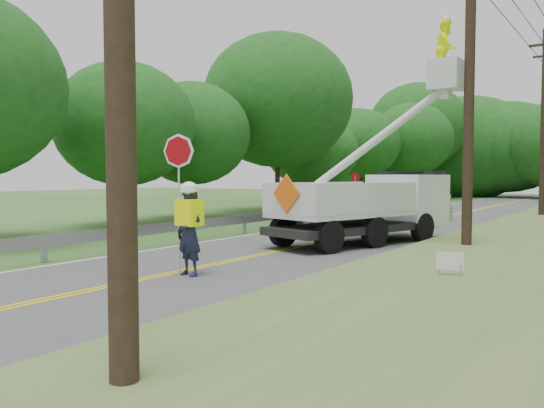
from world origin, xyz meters
The scene contains 12 objects.
ground centered at (0.00, 0.00, 0.00)m, with size 140.00×140.00×0.00m, color #2B5321.
road centered at (0.00, 14.00, 0.01)m, with size 7.20×96.00×0.03m.
guardrail centered at (-4.02, 14.91, 0.55)m, with size 0.18×48.00×0.77m.
utility_poles centered at (5.00, 17.02, 5.27)m, with size 1.60×43.30×10.00m.
treeline_left centered at (-10.42, 30.73, 6.22)m, with size 10.75×56.01×12.14m.
treeline_horizon centered at (0.54, 56.01, 5.50)m, with size 58.52×15.03×12.26m.
flagger centered at (0.56, 1.72, 1.20)m, with size 1.24×0.60×3.34m.
bucket_truck centered at (1.77, 10.49, 1.59)m, with size 5.57×7.59×7.02m.
suv_silver centered at (-2.30, 15.04, 0.92)m, with size 2.98×6.46×1.79m, color #ACAEB2.
suv_darkgrey centered at (-1.65, 23.18, 0.80)m, with size 2.20×5.41×1.57m, color #3A3C41.
stop_sign_permanent centered at (-4.43, 21.11, 1.69)m, with size 0.45×0.35×2.55m.
yard_sign centered at (6.04, 3.67, 0.56)m, with size 0.53×0.15×0.78m.
Camera 1 is at (9.22, -7.57, 2.36)m, focal length 35.70 mm.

